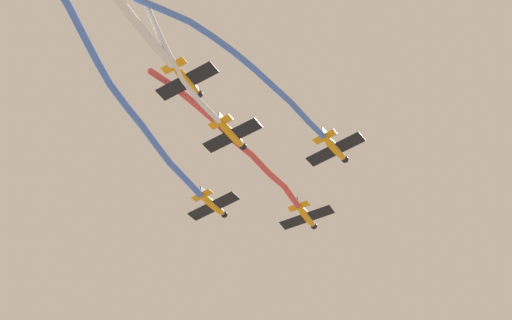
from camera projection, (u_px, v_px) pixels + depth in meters
The scene contains 9 objects.
airplane_lead at pixel (307, 216), 84.68m from camera, with size 5.79×6.95×1.83m.
smoke_trail_lead at pixel (234, 141), 76.81m from camera, with size 18.42×19.27×3.43m.
airplane_left_wing at pixel (213, 205), 82.50m from camera, with size 6.04×6.56×1.83m.
smoke_trail_left_wing at pixel (130, 103), 71.84m from camera, with size 27.90×16.12×3.58m.
airplane_right_wing at pixel (335, 148), 76.40m from camera, with size 6.08×6.54×1.83m.
smoke_trail_right_wing at pixel (244, 66), 68.57m from camera, with size 15.90×21.63×2.31m.
airplane_slot at pixel (232, 135), 74.15m from camera, with size 5.95×6.71×1.83m.
smoke_trail_slot at pixel (152, 5), 64.37m from camera, with size 27.54×13.00×4.71m.
airplane_trail at pixel (187, 80), 69.38m from camera, with size 5.91×6.77×1.83m.
Camera 1 is at (-61.72, 13.53, 4.47)m, focal length 45.75 mm.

